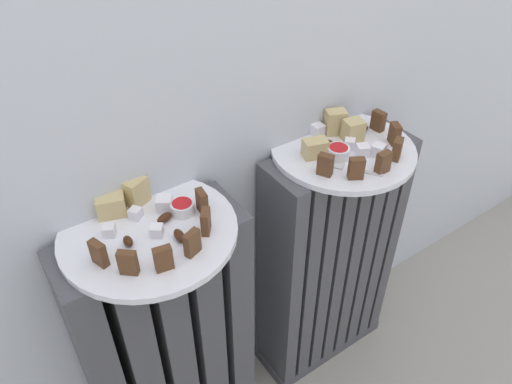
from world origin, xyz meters
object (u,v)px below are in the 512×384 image
Objects in this scene: radiator_left at (171,350)px; plate_left at (149,231)px; plate_right at (343,149)px; jam_bowl_right at (338,152)px; fork at (353,169)px; jam_bowl_left at (182,207)px; radiator_right at (328,264)px.

plate_left is at bearing 180.00° from radiator_left.
plate_left is 0.43m from plate_right.
jam_bowl_right reaches higher than plate_left.
fork is (-0.00, -0.05, -0.01)m from jam_bowl_right.
fork reaches higher than radiator_left.
radiator_left is 2.22× the size of plate_right.
plate_right is at bearing -0.61° from jam_bowl_left.
jam_bowl_right is at bearing -3.28° from radiator_left.
plate_right reaches higher than radiator_left.
fork is at bearing -12.59° from jam_bowl_left.
jam_bowl_right reaches higher than plate_right.
radiator_left and radiator_right have the same top height.
plate_left reaches higher than radiator_right.
radiator_right is 14.63× the size of jam_bowl_right.
plate_left is 1.00× the size of plate_right.
jam_bowl_left reaches higher than plate_left.
jam_bowl_right reaches higher than radiator_left.
jam_bowl_right is at bearing -4.62° from jam_bowl_left.
jam_bowl_left is at bearing 175.38° from jam_bowl_right.
radiator_right is at bearing -0.61° from jam_bowl_left.
jam_bowl_right is at bearing -3.28° from plate_left.
jam_bowl_left is at bearing 179.39° from plate_right.
jam_bowl_left is (-0.36, 0.00, 0.35)m from radiator_right.
jam_bowl_left is 0.46× the size of fork.
plate_left is 0.39m from jam_bowl_right.
radiator_left is at bearing 176.72° from jam_bowl_right.
radiator_right is (0.43, 0.00, 0.00)m from radiator_left.
radiator_left is 15.91× the size of jam_bowl_left.
jam_bowl_left is (0.07, 0.00, 0.02)m from plate_left.
plate_right is 7.18× the size of jam_bowl_left.
radiator_right is 0.36m from jam_bowl_right.
radiator_left is 0.54m from plate_right.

